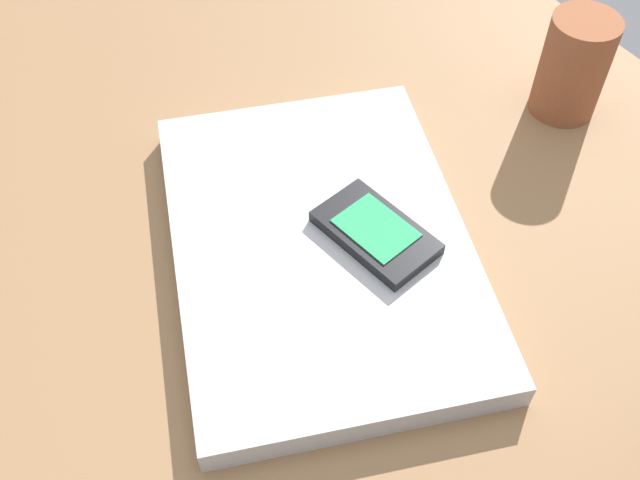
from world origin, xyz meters
TOP-DOWN VIEW (x-y plane):
  - desk_surface at (0.00, 0.00)cm, footprint 120.00×80.00cm
  - laptop_closed at (-0.02, -3.89)cm, footprint 40.67×34.66cm
  - cell_phone_on_laptop at (2.50, -0.29)cm, footprint 11.07×7.61cm
  - pen_cup at (-3.22, 27.14)cm, footprint 6.56×6.56cm

SIDE VIEW (x-z plane):
  - desk_surface at x=0.00cm, z-range 0.00..3.00cm
  - laptop_closed at x=-0.02cm, z-range 3.00..5.56cm
  - cell_phone_on_laptop at x=2.50cm, z-range 5.53..6.76cm
  - pen_cup at x=-3.22cm, z-range 3.00..13.44cm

